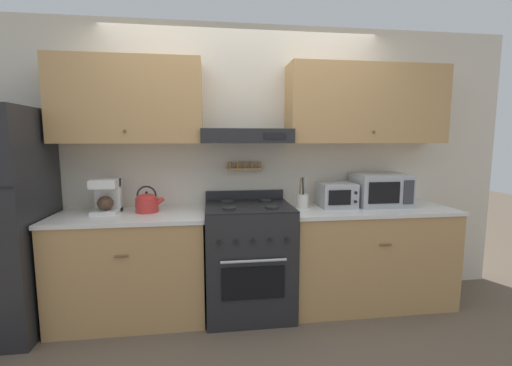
{
  "coord_description": "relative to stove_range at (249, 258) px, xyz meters",
  "views": [
    {
      "loc": [
        -0.33,
        -2.56,
        1.51
      ],
      "look_at": [
        0.06,
        0.27,
        1.15
      ],
      "focal_mm": 24.0,
      "sensor_mm": 36.0,
      "label": 1
    }
  ],
  "objects": [
    {
      "name": "ground_plane",
      "position": [
        0.0,
        -0.3,
        -0.48
      ],
      "size": [
        16.0,
        16.0,
        0.0
      ],
      "primitive_type": "plane",
      "color": "brown"
    },
    {
      "name": "wall_back",
      "position": [
        0.06,
        0.3,
        1.0
      ],
      "size": [
        5.2,
        0.46,
        2.55
      ],
      "color": "beige",
      "rests_on": "ground_plane"
    },
    {
      "name": "counter_left",
      "position": [
        -0.99,
        0.03,
        -0.03
      ],
      "size": [
        1.24,
        0.65,
        0.9
      ],
      "color": "tan",
      "rests_on": "ground_plane"
    },
    {
      "name": "counter_right",
      "position": [
        1.11,
        0.03,
        -0.03
      ],
      "size": [
        1.48,
        0.65,
        0.9
      ],
      "color": "tan",
      "rests_on": "ground_plane"
    },
    {
      "name": "stove_range",
      "position": [
        0.0,
        0.0,
        0.0
      ],
      "size": [
        0.73,
        0.69,
        1.04
      ],
      "color": "#232326",
      "rests_on": "ground_plane"
    },
    {
      "name": "tea_kettle",
      "position": [
        -0.86,
        0.09,
        0.5
      ],
      "size": [
        0.24,
        0.19,
        0.23
      ],
      "color": "red",
      "rests_on": "counter_left"
    },
    {
      "name": "coffee_maker",
      "position": [
        -1.19,
        0.12,
        0.56
      ],
      "size": [
        0.21,
        0.24,
        0.29
      ],
      "color": "white",
      "rests_on": "counter_left"
    },
    {
      "name": "microwave",
      "position": [
        1.25,
        0.11,
        0.57
      ],
      "size": [
        0.48,
        0.38,
        0.3
      ],
      "color": "#ADAFB5",
      "rests_on": "counter_right"
    },
    {
      "name": "utensil_crock",
      "position": [
        0.5,
        0.09,
        0.49
      ],
      "size": [
        0.12,
        0.12,
        0.28
      ],
      "color": "silver",
      "rests_on": "counter_right"
    },
    {
      "name": "toaster_oven",
      "position": [
        0.82,
        0.09,
        0.53
      ],
      "size": [
        0.31,
        0.28,
        0.22
      ],
      "color": "#ADAFB5",
      "rests_on": "counter_right"
    }
  ]
}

